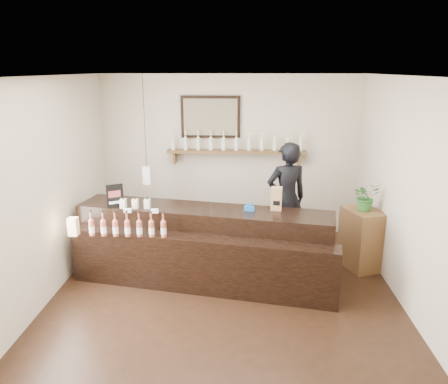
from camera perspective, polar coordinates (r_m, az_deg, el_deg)
ground at (r=5.84m, az=0.02°, el=-13.77°), size 5.00×5.00×0.00m
room_shell at (r=5.21m, az=0.02°, el=2.73°), size 5.00×5.00×5.00m
back_wall_decor at (r=7.54m, az=-0.30°, el=7.26°), size 2.66×0.96×1.69m
counter at (r=6.16m, az=-2.84°, el=-7.24°), size 3.65×1.61×1.17m
promo_sign at (r=6.28m, az=-14.06°, el=-0.48°), size 0.21×0.14×0.33m
paper_bag at (r=6.00m, az=6.85°, el=-0.88°), size 0.16×0.13×0.32m
tape_dispenser at (r=5.97m, az=3.33°, el=-2.05°), size 0.15×0.08×0.12m
side_cabinet at (r=6.82m, az=17.57°, el=-5.85°), size 0.63×0.73×0.89m
potted_plant at (r=6.62m, az=18.04°, el=-0.56°), size 0.45×0.42×0.42m
shopkeeper at (r=6.91m, az=8.18°, el=0.05°), size 0.86×0.71×2.04m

